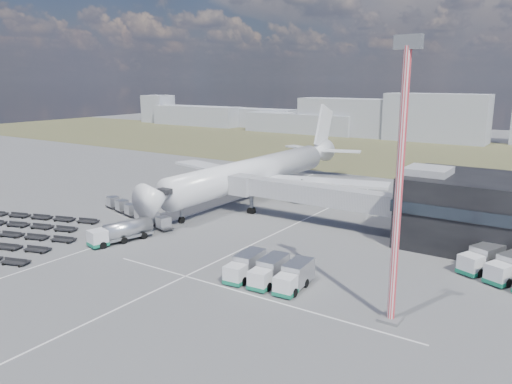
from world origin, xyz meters
The scene contains 13 objects.
ground centered at (0.00, 0.00, 0.00)m, with size 420.00×420.00×0.00m, color #565659.
grass_strip centered at (0.00, 110.00, 0.01)m, with size 420.00×90.00×0.01m, color #47462A.
lane_markings centered at (9.77, 3.00, 0.01)m, with size 47.12×110.00×0.01m.
jet_bridge centered at (15.90, 20.42, 5.05)m, with size 30.30×3.80×7.05m.
airliner centered at (0.00, 32.38, 5.29)m, with size 51.59×64.53×17.62m.
skyline centered at (-4.91, 150.37, 7.48)m, with size 299.40×24.23×21.26m.
fuel_tanker centered at (-0.67, -3.33, 1.54)m, with size 4.60×9.83×3.08m.
pushback_tug centered at (-4.00, -2.44, 0.68)m, with size 2.93×1.65×1.36m, color silver.
catering_truck centered at (7.24, 39.83, 1.45)m, with size 3.20×6.43×2.84m.
service_trucks_near centered at (25.48, -4.02, 1.45)m, with size 9.26×7.27×2.67m.
service_trucks_far centered at (48.82, 12.63, 1.60)m, with size 11.77×10.54×2.94m.
uld_row centered at (-8.40, 6.83, 1.15)m, with size 20.94×7.46×1.93m.
floodlight_mast centered at (40.50, -5.24, 13.61)m, with size 2.56×2.10×27.15m.
Camera 1 is at (54.70, -50.30, 23.32)m, focal length 35.00 mm.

